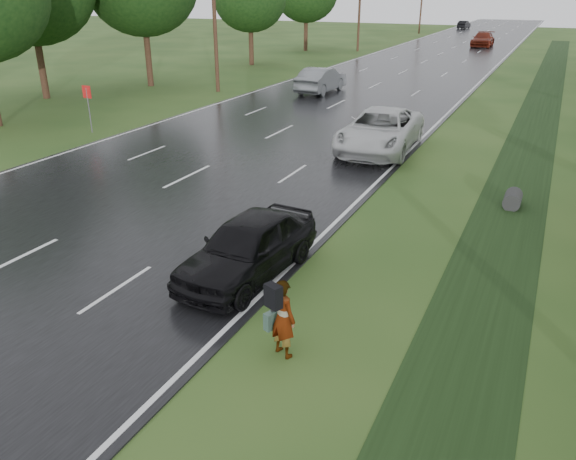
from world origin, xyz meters
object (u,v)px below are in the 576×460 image
(white_pickup, at_px, (380,130))
(dark_sedan, at_px, (248,247))
(road_sign, at_px, (88,99))
(silver_sedan, at_px, (321,80))
(pedestrian, at_px, (282,317))

(white_pickup, relative_size, dark_sedan, 1.40)
(road_sign, relative_size, silver_sedan, 0.45)
(road_sign, relative_size, pedestrian, 1.40)
(road_sign, xyz_separation_m, pedestrian, (16.68, -12.58, -0.79))
(dark_sedan, distance_m, silver_sedan, 26.93)
(pedestrian, distance_m, silver_sedan, 30.09)
(road_sign, distance_m, dark_sedan, 17.63)
(silver_sedan, bearing_deg, white_pickup, 123.59)
(dark_sedan, relative_size, silver_sedan, 0.89)
(dark_sedan, xyz_separation_m, silver_sedan, (-8.50, 25.55, 0.07))
(road_sign, distance_m, white_pickup, 14.29)
(silver_sedan, bearing_deg, pedestrian, 112.29)
(pedestrian, distance_m, dark_sedan, 3.38)
(road_sign, xyz_separation_m, dark_sedan, (14.50, -10.00, -0.83))
(white_pickup, bearing_deg, dark_sedan, -90.59)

